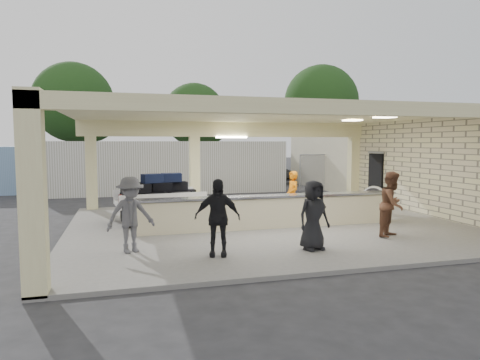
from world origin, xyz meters
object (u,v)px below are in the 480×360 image
object	(u,v)px
passenger_b	(217,217)
container_white	(167,167)
baggage_handler	(292,195)
container_blue	(8,170)
car_white_b	(363,171)
car_white_a	(336,171)
passenger_a	(392,204)
car_dark	(258,172)
baggage_counter	(272,211)
luggage_cart	(158,196)
passenger_d	(313,215)
passenger_c	(131,215)
drum_fan	(374,198)

from	to	relation	value
passenger_b	container_white	distance (m)	13.64
baggage_handler	container_blue	world-z (taller)	container_blue
car_white_b	container_white	distance (m)	13.86
baggage_handler	car_white_a	world-z (taller)	baggage_handler
passenger_a	car_dark	bearing A→B (deg)	49.51
baggage_counter	luggage_cart	world-z (taller)	luggage_cart
passenger_d	car_white_a	xyz separation A→B (m)	(9.61, 16.99, -0.21)
luggage_cart	passenger_c	world-z (taller)	passenger_c
passenger_b	car_dark	bearing A→B (deg)	83.91
luggage_cart	baggage_handler	world-z (taller)	baggage_handler
luggage_cart	container_blue	size ratio (longest dim) A/B	0.30
passenger_a	passenger_b	bearing A→B (deg)	152.77
passenger_c	container_white	size ratio (longest dim) A/B	0.14
passenger_b	container_white	world-z (taller)	container_white
baggage_counter	baggage_handler	bearing A→B (deg)	43.79
passenger_d	container_blue	size ratio (longest dim) A/B	0.18
passenger_c	drum_fan	bearing A→B (deg)	2.86
car_white_b	car_dark	world-z (taller)	car_dark
baggage_handler	baggage_counter	bearing A→B (deg)	-48.06
car_white_a	car_dark	xyz separation A→B (m)	(-5.33, 0.70, 0.00)
baggage_counter	baggage_handler	size ratio (longest dim) A/B	5.06
luggage_cart	passenger_a	xyz separation A→B (m)	(5.98, -3.82, 0.04)
passenger_c	car_dark	world-z (taller)	passenger_c
baggage_counter	passenger_a	bearing A→B (deg)	-37.33
drum_fan	car_white_a	xyz separation A→B (m)	(5.05, 12.44, 0.11)
car_dark	car_white_b	bearing A→B (deg)	-57.46
baggage_counter	container_blue	distance (m)	16.30
container_blue	passenger_b	bearing A→B (deg)	-60.46
baggage_handler	passenger_a	bearing A→B (deg)	25.91
baggage_counter	car_white_a	distance (m)	17.13
baggage_counter	container_white	world-z (taller)	container_white
car_white_a	car_white_b	world-z (taller)	car_white_a
baggage_counter	passenger_a	size ratio (longest dim) A/B	4.60
baggage_handler	container_white	world-z (taller)	container_white
passenger_a	container_white	xyz separation A→B (m)	(-4.80, 12.94, 0.37)
car_dark	car_white_a	bearing A→B (deg)	-55.67
passenger_a	passenger_d	size ratio (longest dim) A/B	1.07
container_blue	passenger_c	bearing A→B (deg)	-65.20
luggage_cart	car_white_a	bearing A→B (deg)	37.14
passenger_d	container_white	size ratio (longest dim) A/B	0.13
drum_fan	passenger_b	size ratio (longest dim) A/B	0.55
car_dark	container_white	xyz separation A→B (m)	(-6.39, -3.99, 0.64)
passenger_a	passenger_b	distance (m)	5.07
luggage_cart	passenger_d	xyz separation A→B (m)	(3.29, -4.58, -0.02)
drum_fan	passenger_c	distance (m)	9.52
car_white_a	car_white_b	xyz separation A→B (m)	(1.83, -0.47, -0.01)
container_white	car_white_a	bearing A→B (deg)	16.68
car_white_b	drum_fan	bearing A→B (deg)	145.96
passenger_a	drum_fan	bearing A→B (deg)	28.60
baggage_handler	passenger_b	size ratio (longest dim) A/B	0.92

